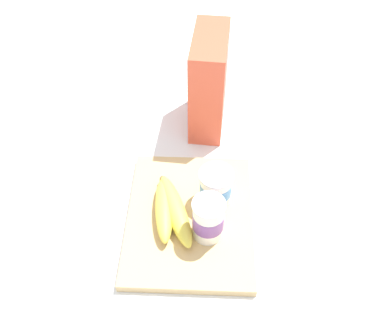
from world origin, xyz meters
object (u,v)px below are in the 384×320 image
at_px(cereal_box, 209,82).
at_px(yogurt_cup_back, 208,219).
at_px(yogurt_cup_front, 216,187).
at_px(cutting_board, 190,218).
at_px(banana_bunch, 170,210).

xyz_separation_m(cereal_box, yogurt_cup_back, (0.35, 0.01, -0.05)).
bearing_deg(yogurt_cup_front, cutting_board, -47.40).
relative_size(yogurt_cup_front, banana_bunch, 0.42).
height_order(cutting_board, yogurt_cup_back, yogurt_cup_back).
height_order(cutting_board, banana_bunch, banana_bunch).
relative_size(yogurt_cup_front, yogurt_cup_back, 0.82).
xyz_separation_m(cutting_board, yogurt_cup_back, (0.04, 0.04, 0.06)).
bearing_deg(yogurt_cup_back, cutting_board, -137.27).
bearing_deg(yogurt_cup_back, banana_bunch, -117.19).
bearing_deg(banana_bunch, yogurt_cup_back, 62.81).
xyz_separation_m(yogurt_cup_back, banana_bunch, (-0.04, -0.08, -0.03)).
relative_size(cutting_board, yogurt_cup_back, 3.35).
distance_m(yogurt_cup_front, yogurt_cup_back, 0.09).
bearing_deg(cereal_box, cutting_board, 178.72).
xyz_separation_m(cutting_board, yogurt_cup_front, (-0.05, 0.05, 0.05)).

